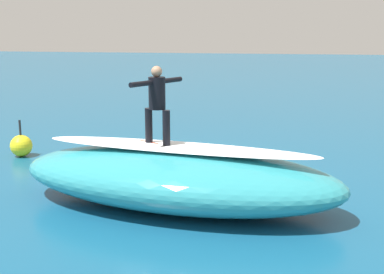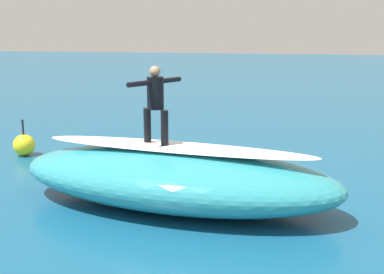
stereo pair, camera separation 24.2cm
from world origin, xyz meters
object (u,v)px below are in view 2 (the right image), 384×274
Objects in this scene: surfer_riding at (155,99)px; buoy_marker at (24,145)px; surfer_paddling at (217,154)px; surfboard_paddling at (219,161)px; surfboard_riding at (156,145)px.

surfer_riding is 6.11m from buoy_marker.
buoy_marker is at bearing -115.91° from surfer_paddling.
buoy_marker reaches higher than surfboard_paddling.
surfboard_riding is at bearing -41.01° from surfer_paddling.
surfer_paddling is (-0.69, -3.64, -1.02)m from surfboard_riding.
surfer_riding is 0.83× the size of surfboard_paddling.
surfboard_paddling is 1.81× the size of buoy_marker.
surfer_paddling is at bearing 180.00° from surfboard_paddling.
surfboard_riding is at bearing -152.94° from surfer_riding.
surfer_riding is at bearing 27.06° from surfboard_riding.
surfboard_riding is at bearing -42.41° from surfboard_paddling.
surfer_paddling is (-0.69, -3.64, -1.97)m from surfer_riding.
surfer_riding is 4.20m from surfboard_paddling.
surfboard_riding is 5.88m from buoy_marker.
surfer_riding is (0.00, 0.00, 0.96)m from surfboard_riding.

